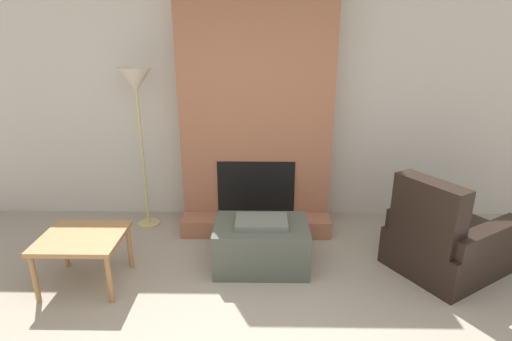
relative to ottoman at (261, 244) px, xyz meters
The scene contains 6 objects.
wall_back 1.63m from the ottoman, 92.93° to the left, with size 8.17×0.06×2.60m, color #BCB7AD.
fireplace 1.40m from the ottoman, 93.68° to the left, with size 1.64×0.69×2.60m.
ottoman is the anchor object (origin of this frame).
armchair 1.72m from the ottoman, ahead, with size 1.30×1.22×0.95m.
side_table 1.60m from the ottoman, 168.73° to the right, with size 0.70×0.61×0.47m.
floor_lamp_left 2.08m from the ottoman, 146.84° to the left, with size 0.36×0.36×1.79m.
Camera 1 is at (0.06, -1.88, 2.14)m, focal length 28.00 mm.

